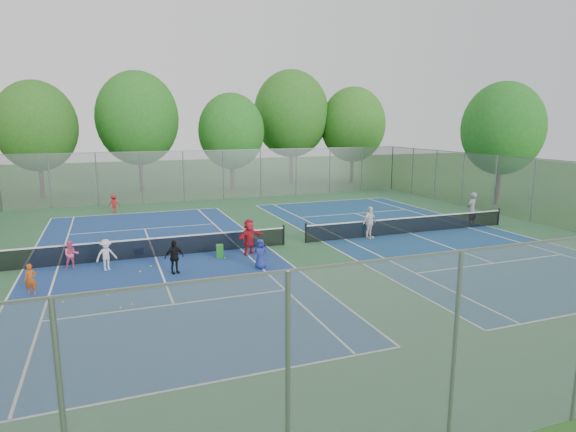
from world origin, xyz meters
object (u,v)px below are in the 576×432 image
at_px(net_left, 155,248).
at_px(instructor, 472,209).
at_px(ball_crate, 138,251).
at_px(ball_hopper, 220,251).
at_px(net_right, 410,225).

distance_m(net_left, instructor, 18.80).
bearing_deg(ball_crate, net_left, -51.45).
xyz_separation_m(net_left, ball_crate, (-0.69, 0.87, -0.30)).
distance_m(ball_crate, instructor, 19.50).
bearing_deg(ball_hopper, ball_crate, 149.96).
bearing_deg(ball_crate, ball_hopper, -30.04).
relative_size(net_left, instructor, 6.34).
relative_size(net_left, ball_hopper, 20.59).
bearing_deg(instructor, net_right, -11.60).
xyz_separation_m(net_right, instructor, (4.78, 0.54, 0.56)).
relative_size(net_right, instructor, 6.34).
height_order(ball_crate, instructor, instructor).
distance_m(net_left, ball_crate, 1.15).
relative_size(net_left, net_right, 1.00).
bearing_deg(ball_crate, instructor, -0.97).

